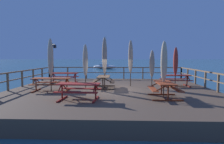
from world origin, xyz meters
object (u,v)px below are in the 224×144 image
object	(u,v)px
patio_umbrella_tall_back_left	(105,56)
lamp_post_hooked	(54,56)
sailboat_distant	(105,67)
patio_umbrella_tall_back_right	(176,61)
patio_umbrella_tall_mid_left	(51,58)
picnic_table_back_right	(51,81)
picnic_table_front_right	(176,78)
picnic_table_mid_left	(64,76)
patio_umbrella_short_mid	(85,60)
picnic_table_mid_right	(165,86)
patio_umbrella_tall_mid_right	(152,64)
picnic_table_back_left	(104,79)
patio_umbrella_short_back	(164,62)
picnic_table_mid_centre	(79,88)
patio_umbrella_short_front	(131,57)

from	to	relation	value
patio_umbrella_tall_back_left	lamp_post_hooked	xyz separation A→B (m)	(-4.93, 4.85, 0.04)
sailboat_distant	patio_umbrella_tall_back_right	bearing A→B (deg)	-77.36
patio_umbrella_tall_mid_left	picnic_table_back_right	bearing A→B (deg)	88.82
picnic_table_front_right	picnic_table_back_right	bearing A→B (deg)	-163.18
patio_umbrella_tall_back_right	patio_umbrella_tall_mid_left	bearing A→B (deg)	-162.99
picnic_table_mid_left	patio_umbrella_short_mid	world-z (taller)	patio_umbrella_short_mid
picnic_table_mid_right	patio_umbrella_tall_mid_right	bearing A→B (deg)	92.52
picnic_table_back_right	picnic_table_mid_left	distance (m)	3.87
picnic_table_back_left	patio_umbrella_short_back	size ratio (longest dim) A/B	0.72
picnic_table_mid_centre	patio_umbrella_short_back	bearing A→B (deg)	8.40
lamp_post_hooked	picnic_table_front_right	bearing A→B (deg)	-21.41
patio_umbrella_tall_back_right	sailboat_distant	bearing A→B (deg)	102.64
patio_umbrella_short_back	sailboat_distant	distance (m)	37.92
patio_umbrella_tall_back_right	picnic_table_mid_centre	bearing A→B (deg)	-140.06
picnic_table_front_right	picnic_table_back_right	size ratio (longest dim) A/B	0.88
picnic_table_back_left	patio_umbrella_short_back	distance (m)	4.61
patio_umbrella_short_back	patio_umbrella_short_mid	bearing A→B (deg)	147.04
patio_umbrella_tall_back_right	patio_umbrella_tall_mid_left	world-z (taller)	patio_umbrella_tall_mid_left
picnic_table_front_right	picnic_table_mid_centre	bearing A→B (deg)	-140.07
patio_umbrella_tall_back_right	patio_umbrella_tall_mid_left	distance (m)	8.16
picnic_table_mid_right	sailboat_distant	size ratio (longest dim) A/B	0.24
picnic_table_mid_centre	patio_umbrella_tall_mid_left	bearing A→B (deg)	131.83
patio_umbrella_tall_mid_left	picnic_table_mid_right	bearing A→B (deg)	-15.58
patio_umbrella_short_front	lamp_post_hooked	world-z (taller)	lamp_post_hooked
picnic_table_back_left	sailboat_distant	xyz separation A→B (m)	(-2.63, 34.29, -0.70)
picnic_table_back_left	patio_umbrella_short_mid	xyz separation A→B (m)	(-1.12, -0.37, 1.21)
picnic_table_back_right	patio_umbrella_tall_back_left	distance (m)	3.63
patio_umbrella_tall_back_right	lamp_post_hooked	distance (m)	10.44
patio_umbrella_tall_mid_left	sailboat_distant	bearing A→B (deg)	89.46
picnic_table_back_left	patio_umbrella_tall_back_right	size ratio (longest dim) A/B	0.74
picnic_table_mid_right	patio_umbrella_short_mid	distance (m)	5.26
picnic_table_front_right	picnic_table_back_right	xyz separation A→B (m)	(-7.82, -2.37, 0.01)
picnic_table_mid_right	patio_umbrella_tall_back_left	size ratio (longest dim) A/B	0.57
picnic_table_back_right	patio_umbrella_short_back	bearing A→B (deg)	-16.52
picnic_table_back_left	picnic_table_back_right	world-z (taller)	same
picnic_table_back_left	picnic_table_mid_right	bearing A→B (deg)	-43.80
patio_umbrella_tall_back_left	sailboat_distant	bearing A→B (deg)	94.48
picnic_table_front_right	patio_umbrella_short_front	world-z (taller)	patio_umbrella_short_front
picnic_table_mid_right	patio_umbrella_short_mid	xyz separation A→B (m)	(-4.34, 2.72, 1.22)
patio_umbrella_short_mid	picnic_table_back_right	bearing A→B (deg)	-152.74
patio_umbrella_tall_mid_left	patio_umbrella_short_front	xyz separation A→B (m)	(4.73, 2.27, 0.04)
picnic_table_mid_centre	patio_umbrella_tall_back_right	distance (m)	7.49
picnic_table_mid_right	picnic_table_mid_centre	distance (m)	4.12
picnic_table_back_right	patio_umbrella_short_mid	distance (m)	2.41
lamp_post_hooked	patio_umbrella_tall_mid_right	bearing A→B (deg)	-31.22
picnic_table_back_right	lamp_post_hooked	xyz separation A→B (m)	(-1.91, 6.18, 1.55)
picnic_table_mid_centre	picnic_table_front_right	bearing A→B (deg)	39.93
patio_umbrella_tall_mid_right	picnic_table_mid_left	bearing A→B (deg)	158.66
patio_umbrella_tall_back_left	patio_umbrella_short_mid	xyz separation A→B (m)	(-1.17, -0.38, -0.30)
picnic_table_front_right	patio_umbrella_short_mid	world-z (taller)	patio_umbrella_short_mid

